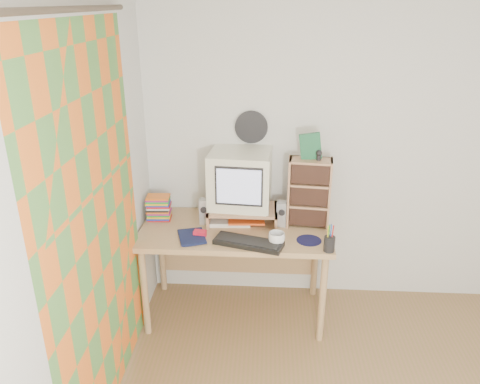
# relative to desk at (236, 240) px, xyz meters

# --- Properties ---
(back_wall) EXTENTS (3.50, 0.00, 3.50)m
(back_wall) POSITION_rel_desk_xyz_m (1.03, 0.31, 0.63)
(back_wall) COLOR silver
(back_wall) RESTS_ON floor
(left_wall) EXTENTS (0.00, 3.50, 3.50)m
(left_wall) POSITION_rel_desk_xyz_m (-0.72, -1.44, 0.63)
(left_wall) COLOR silver
(left_wall) RESTS_ON floor
(curtain) EXTENTS (0.00, 2.20, 2.20)m
(curtain) POSITION_rel_desk_xyz_m (-0.68, -0.96, 0.53)
(curtain) COLOR orange
(curtain) RESTS_ON left_wall
(wall_disc) EXTENTS (0.25, 0.02, 0.25)m
(wall_disc) POSITION_rel_desk_xyz_m (0.10, 0.29, 0.81)
(wall_disc) COLOR black
(wall_disc) RESTS_ON back_wall
(desk) EXTENTS (1.40, 0.70, 0.75)m
(desk) POSITION_rel_desk_xyz_m (0.00, 0.00, 0.00)
(desk) COLOR tan
(desk) RESTS_ON floor
(monitor_riser) EXTENTS (0.52, 0.30, 0.12)m
(monitor_riser) POSITION_rel_desk_xyz_m (0.05, 0.04, 0.23)
(monitor_riser) COLOR tan
(monitor_riser) RESTS_ON desk
(crt_monitor) EXTENTS (0.48, 0.48, 0.42)m
(crt_monitor) POSITION_rel_desk_xyz_m (0.03, 0.09, 0.46)
(crt_monitor) COLOR silver
(crt_monitor) RESTS_ON monitor_riser
(speaker_left) EXTENTS (0.07, 0.07, 0.19)m
(speaker_left) POSITION_rel_desk_xyz_m (-0.24, 0.01, 0.23)
(speaker_left) COLOR #B8B8BD
(speaker_left) RESTS_ON desk
(speaker_right) EXTENTS (0.08, 0.08, 0.19)m
(speaker_right) POSITION_rel_desk_xyz_m (0.34, 0.01, 0.23)
(speaker_right) COLOR #B8B8BD
(speaker_right) RESTS_ON desk
(keyboard) EXTENTS (0.50, 0.29, 0.03)m
(keyboard) POSITION_rel_desk_xyz_m (0.11, -0.31, 0.15)
(keyboard) COLOR black
(keyboard) RESTS_ON desk
(dvd_stack) EXTENTS (0.18, 0.13, 0.25)m
(dvd_stack) POSITION_rel_desk_xyz_m (-0.59, 0.06, 0.26)
(dvd_stack) COLOR brown
(dvd_stack) RESTS_ON desk
(cd_rack) EXTENTS (0.32, 0.20, 0.51)m
(cd_rack) POSITION_rel_desk_xyz_m (0.54, 0.04, 0.39)
(cd_rack) COLOR tan
(cd_rack) RESTS_ON desk
(mug) EXTENTS (0.12, 0.12, 0.09)m
(mug) POSITION_rel_desk_xyz_m (0.30, -0.30, 0.18)
(mug) COLOR white
(mug) RESTS_ON desk
(diary) EXTENTS (0.26, 0.22, 0.04)m
(diary) POSITION_rel_desk_xyz_m (-0.38, -0.26, 0.16)
(diary) COLOR #10183D
(diary) RESTS_ON desk
(mousepad) EXTENTS (0.20, 0.20, 0.00)m
(mousepad) POSITION_rel_desk_xyz_m (0.53, -0.23, 0.14)
(mousepad) COLOR #100F34
(mousepad) RESTS_ON desk
(pen_cup) EXTENTS (0.08, 0.08, 0.15)m
(pen_cup) POSITION_rel_desk_xyz_m (0.66, -0.36, 0.21)
(pen_cup) COLOR black
(pen_cup) RESTS_ON desk
(papers) EXTENTS (0.33, 0.25, 0.04)m
(papers) POSITION_rel_desk_xyz_m (-0.00, 0.05, 0.16)
(papers) COLOR white
(papers) RESTS_ON desk
(red_box) EXTENTS (0.09, 0.07, 0.04)m
(red_box) POSITION_rel_desk_xyz_m (-0.24, -0.21, 0.16)
(red_box) COLOR red
(red_box) RESTS_ON desk
(game_box) EXTENTS (0.15, 0.03, 0.19)m
(game_box) POSITION_rel_desk_xyz_m (0.53, 0.05, 0.74)
(game_box) COLOR #1A5D37
(game_box) RESTS_ON cd_rack
(webcam) EXTENTS (0.05, 0.05, 0.08)m
(webcam) POSITION_rel_desk_xyz_m (0.59, 0.02, 0.69)
(webcam) COLOR black
(webcam) RESTS_ON cd_rack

